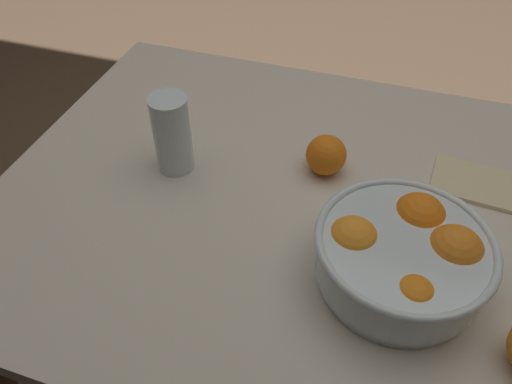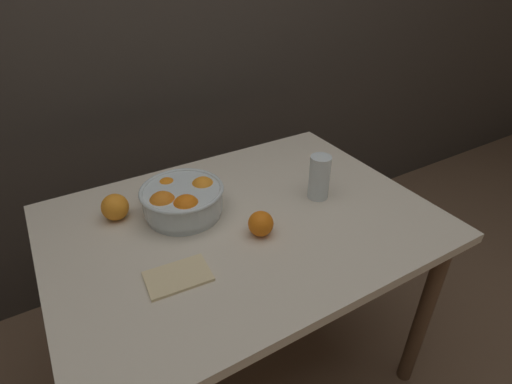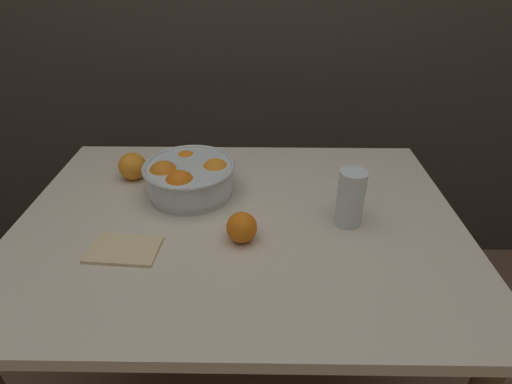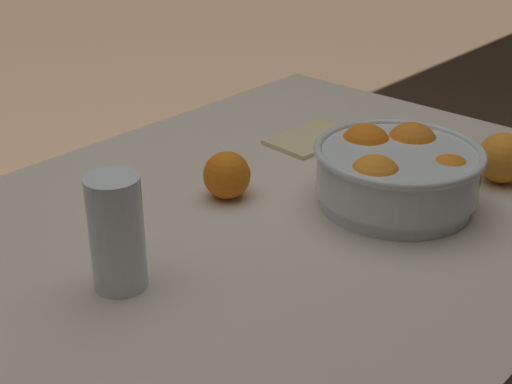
% 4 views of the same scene
% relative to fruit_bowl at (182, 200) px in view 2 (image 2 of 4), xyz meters
% --- Properties ---
extents(ground_plane, '(12.00, 12.00, 0.00)m').
position_rel_fruit_bowl_xyz_m(ground_plane, '(0.14, -0.11, -0.76)').
color(ground_plane, brown).
extents(dining_table, '(1.11, 0.82, 0.70)m').
position_rel_fruit_bowl_xyz_m(dining_table, '(0.14, -0.11, -0.14)').
color(dining_table, beige).
rests_on(dining_table, ground_plane).
extents(fruit_bowl, '(0.25, 0.25, 0.11)m').
position_rel_fruit_bowl_xyz_m(fruit_bowl, '(0.00, 0.00, 0.00)').
color(fruit_bowl, silver).
rests_on(fruit_bowl, dining_table).
extents(juice_glass, '(0.07, 0.07, 0.14)m').
position_rel_fruit_bowl_xyz_m(juice_glass, '(0.41, -0.13, 0.01)').
color(juice_glass, '#F4A314').
rests_on(juice_glass, dining_table).
extents(orange_loose_near_bowl, '(0.07, 0.07, 0.07)m').
position_rel_fruit_bowl_xyz_m(orange_loose_near_bowl, '(0.15, -0.20, -0.02)').
color(orange_loose_near_bowl, orange).
rests_on(orange_loose_near_bowl, dining_table).
extents(orange_loose_front, '(0.08, 0.08, 0.08)m').
position_rel_fruit_bowl_xyz_m(orange_loose_front, '(-0.18, 0.08, -0.01)').
color(orange_loose_front, orange).
rests_on(orange_loose_front, dining_table).
extents(napkin, '(0.16, 0.11, 0.01)m').
position_rel_fruit_bowl_xyz_m(napkin, '(-0.11, -0.24, -0.05)').
color(napkin, beige).
rests_on(napkin, dining_table).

